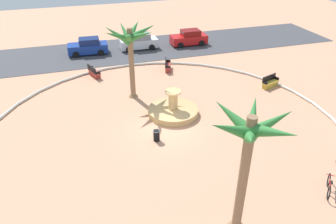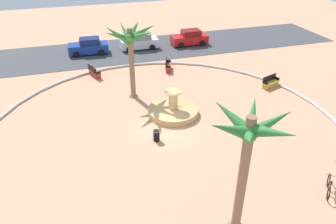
% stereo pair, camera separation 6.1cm
% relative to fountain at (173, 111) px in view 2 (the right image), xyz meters
% --- Properties ---
extents(ground_plane, '(80.00, 80.00, 0.00)m').
position_rel_fountain_xyz_m(ground_plane, '(-1.08, -1.78, -0.29)').
color(ground_plane, tan).
extents(plaza_curb, '(23.41, 23.41, 0.20)m').
position_rel_fountain_xyz_m(plaza_curb, '(-1.08, -1.78, -0.19)').
color(plaza_curb, silver).
rests_on(plaza_curb, ground).
extents(street_asphalt, '(48.00, 8.00, 0.03)m').
position_rel_fountain_xyz_m(street_asphalt, '(-1.08, 14.32, -0.27)').
color(street_asphalt, '#424247').
rests_on(street_asphalt, ground).
extents(fountain, '(3.55, 3.55, 1.86)m').
position_rel_fountain_xyz_m(fountain, '(0.00, 0.00, 0.00)').
color(fountain, tan).
rests_on(fountain, ground).
extents(palm_tree_near_fountain, '(4.04, 3.95, 5.68)m').
position_rel_fountain_xyz_m(palm_tree_near_fountain, '(-2.13, 3.55, 4.15)').
color(palm_tree_near_fountain, '#8E6B4C').
rests_on(palm_tree_near_fountain, ground).
extents(palm_tree_by_curb, '(3.53, 3.42, 6.02)m').
position_rel_fountain_xyz_m(palm_tree_by_curb, '(-0.36, -10.26, 4.27)').
color(palm_tree_by_curb, '#8E6B4C').
rests_on(palm_tree_by_curb, ground).
extents(bench_east, '(1.68, 1.01, 1.00)m').
position_rel_fountain_xyz_m(bench_east, '(9.06, 1.84, 0.06)').
color(bench_east, gold).
rests_on(bench_east, ground).
extents(bench_west, '(0.97, 1.68, 1.00)m').
position_rel_fountain_xyz_m(bench_west, '(2.02, 7.79, 0.06)').
color(bench_west, '#B73D33').
rests_on(bench_west, ground).
extents(bench_north, '(1.00, 1.68, 1.00)m').
position_rel_fountain_xyz_m(bench_north, '(-4.64, 8.32, 0.06)').
color(bench_north, '#B73D33').
rests_on(bench_north, ground).
extents(trash_bin, '(0.46, 0.46, 0.73)m').
position_rel_fountain_xyz_m(trash_bin, '(-1.97, -2.77, 0.10)').
color(trash_bin, black).
rests_on(trash_bin, ground).
extents(bicycle_red_frame, '(1.16, 1.35, 0.94)m').
position_rel_fountain_xyz_m(bicycle_red_frame, '(5.09, -9.65, 0.10)').
color(bicycle_red_frame, black).
rests_on(bicycle_red_frame, ground).
extents(parked_car_leftmost, '(4.09, 2.09, 1.67)m').
position_rel_fountain_xyz_m(parked_car_leftmost, '(-4.56, 14.37, 0.49)').
color(parked_car_leftmost, navy).
rests_on(parked_car_leftmost, ground).
extents(parked_car_second, '(4.02, 1.96, 1.67)m').
position_rel_fountain_xyz_m(parked_car_second, '(0.82, 14.38, 0.49)').
color(parked_car_second, silver).
rests_on(parked_car_second, ground).
extents(parked_car_third, '(4.00, 1.93, 1.67)m').
position_rel_fountain_xyz_m(parked_car_third, '(6.44, 14.05, 0.49)').
color(parked_car_third, red).
rests_on(parked_car_third, ground).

